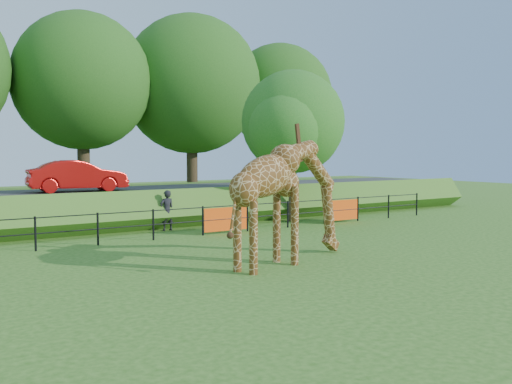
% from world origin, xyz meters
% --- Properties ---
extents(ground, '(90.00, 90.00, 0.00)m').
position_xyz_m(ground, '(0.00, 0.00, 0.00)').
color(ground, '#2E5D17').
rests_on(ground, ground).
extents(giraffe, '(4.93, 2.12, 3.47)m').
position_xyz_m(giraffe, '(1.43, 2.02, 1.74)').
color(giraffe, '#5B3412').
rests_on(giraffe, ground).
extents(perimeter_fence, '(28.07, 0.10, 1.10)m').
position_xyz_m(perimeter_fence, '(0.00, 8.00, 0.55)').
color(perimeter_fence, black).
rests_on(perimeter_fence, ground).
extents(embankment, '(40.00, 9.00, 1.30)m').
position_xyz_m(embankment, '(0.00, 15.50, 0.65)').
color(embankment, '#2E5D17').
rests_on(embankment, ground).
extents(road, '(40.00, 5.00, 0.12)m').
position_xyz_m(road, '(0.00, 14.00, 1.36)').
color(road, '#2C2D2F').
rests_on(road, embankment).
extents(car_red, '(4.21, 1.83, 1.35)m').
position_xyz_m(car_red, '(-0.86, 13.84, 2.09)').
color(car_red, red).
rests_on(car_red, road).
extents(visitor, '(0.59, 0.39, 1.61)m').
position_xyz_m(visitor, '(1.48, 9.99, 0.80)').
color(visitor, black).
rests_on(visitor, ground).
extents(tree_east, '(5.40, 4.71, 6.76)m').
position_xyz_m(tree_east, '(7.60, 9.63, 4.28)').
color(tree_east, '#2E2214').
rests_on(tree_east, ground).
extents(bg_tree_line, '(37.30, 8.80, 11.82)m').
position_xyz_m(bg_tree_line, '(1.89, 22.00, 7.19)').
color(bg_tree_line, '#2E2214').
rests_on(bg_tree_line, ground).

